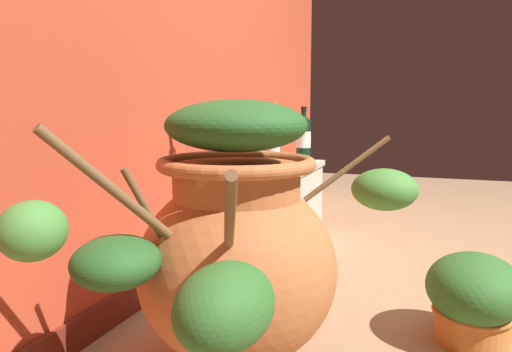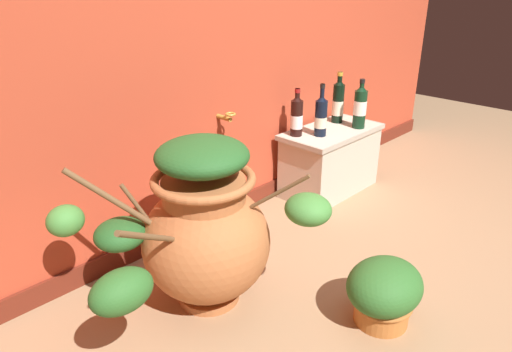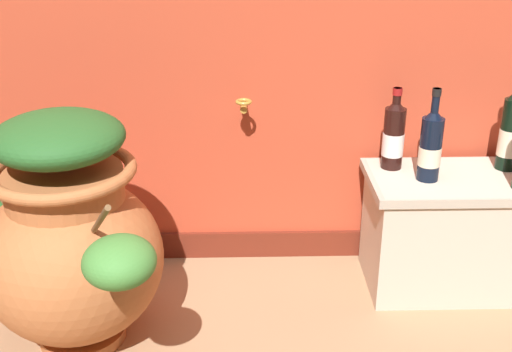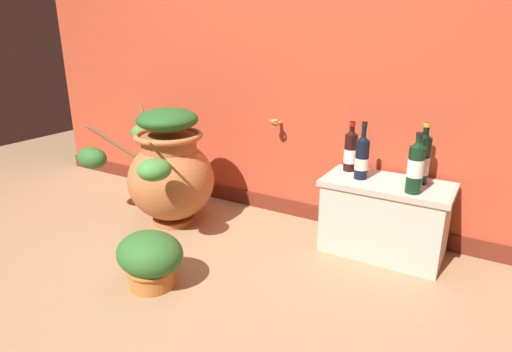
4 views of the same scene
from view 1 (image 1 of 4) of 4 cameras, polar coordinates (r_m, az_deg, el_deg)
The scene contains 8 objects.
ground_plane at distance 1.96m, azimuth 22.65°, elevation -14.31°, with size 7.00×7.00×0.00m, color #9E7A56.
terracotta_urn at distance 1.32m, azimuth -2.38°, elevation -8.26°, with size 0.91×0.75×0.75m.
stone_ledge at distance 2.63m, azimuth 2.61°, elevation -2.95°, with size 0.68×0.36×0.42m.
wine_bottle_left at distance 2.44m, azimuth 1.96°, elevation 3.77°, with size 0.07×0.07×0.31m.
wine_bottle_middle at distance 2.70m, azimuth 5.54°, elevation 4.50°, with size 0.08×0.08×0.31m.
wine_bottle_right at distance 2.75m, azimuth 2.18°, elevation 4.55°, with size 0.07×0.07×0.33m.
wine_bottle_back at distance 2.39m, azimuth -1.17°, elevation 3.62°, with size 0.07×0.07×0.29m.
potted_shrub at distance 1.69m, azimuth 24.04°, elevation -12.62°, with size 0.34×0.29×0.28m.
Camera 1 is at (-1.82, 0.12, 0.72)m, focal length 34.37 mm.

